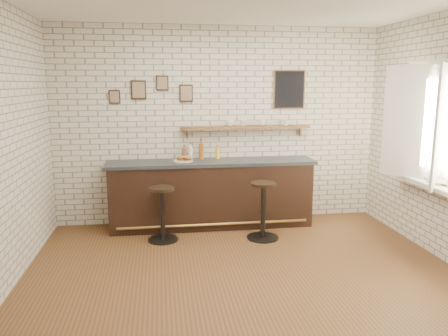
{
  "coord_description": "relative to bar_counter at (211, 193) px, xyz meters",
  "views": [
    {
      "loc": [
        -0.91,
        -4.67,
        2.14
      ],
      "look_at": [
        -0.08,
        0.9,
        1.05
      ],
      "focal_mm": 35.0,
      "sensor_mm": 36.0,
      "label": 1
    }
  ],
  "objects": [
    {
      "name": "window_sill",
      "position": [
        2.56,
        -1.4,
        0.39
      ],
      "size": [
        0.2,
        1.35,
        0.06
      ],
      "color": "white",
      "rests_on": "ground"
    },
    {
      "name": "bitters_bottle_brown",
      "position": [
        -0.39,
        0.18,
        0.59
      ],
      "size": [
        0.07,
        0.07,
        0.22
      ],
      "color": "brown",
      "rests_on": "bar_counter"
    },
    {
      "name": "shelf_cup_c",
      "position": [
        0.83,
        0.2,
        1.04
      ],
      "size": [
        0.13,
        0.13,
        0.09
      ],
      "primitive_type": "imported",
      "rotation": [
        0.0,
        0.0,
        1.65
      ],
      "color": "white",
      "rests_on": "wall_shelf"
    },
    {
      "name": "bitters_bottle_amber",
      "position": [
        -0.13,
        0.18,
        0.63
      ],
      "size": [
        0.07,
        0.07,
        0.3
      ],
      "color": "#A6581A",
      "rests_on": "bar_counter"
    },
    {
      "name": "bar_counter",
      "position": [
        0.0,
        0.0,
        0.0
      ],
      "size": [
        3.1,
        0.65,
        1.01
      ],
      "color": "black",
      "rests_on": "ground"
    },
    {
      "name": "back_wall_decor",
      "position": [
        0.39,
        0.28,
        1.54
      ],
      "size": [
        2.96,
        0.02,
        0.56
      ],
      "color": "black",
      "rests_on": "ground"
    },
    {
      "name": "bitters_bottle_white",
      "position": [
        -0.3,
        0.18,
        0.6
      ],
      "size": [
        0.06,
        0.06,
        0.25
      ],
      "color": "white",
      "rests_on": "bar_counter"
    },
    {
      "name": "sandwich_plate",
      "position": [
        -0.41,
        0.0,
        0.51
      ],
      "size": [
        0.28,
        0.28,
        0.01
      ],
      "primitive_type": "cylinder",
      "color": "white",
      "rests_on": "bar_counter"
    },
    {
      "name": "bar_stool_left",
      "position": [
        -0.74,
        -0.54,
        -0.1
      ],
      "size": [
        0.42,
        0.42,
        0.76
      ],
      "color": "black",
      "rests_on": "ground"
    },
    {
      "name": "ciabatta_sandwich",
      "position": [
        -0.4,
        0.0,
        0.55
      ],
      "size": [
        0.24,
        0.17,
        0.07
      ],
      "color": "#B5894A",
      "rests_on": "sandwich_plate"
    },
    {
      "name": "casement_window",
      "position": [
        2.52,
        -1.4,
        1.14
      ],
      "size": [
        0.4,
        1.3,
        1.56
      ],
      "color": "white",
      "rests_on": "ground"
    },
    {
      "name": "book_upper",
      "position": [
        2.54,
        -1.54,
        0.45
      ],
      "size": [
        0.24,
        0.26,
        0.02
      ],
      "primitive_type": "imported",
      "rotation": [
        0.0,
        0.0,
        -0.52
      ],
      "color": "tan",
      "rests_on": "book_lower"
    },
    {
      "name": "bar_stool_right",
      "position": [
        0.64,
        -0.66,
        -0.07
      ],
      "size": [
        0.45,
        0.45,
        0.81
      ],
      "color": "black",
      "rests_on": "ground"
    },
    {
      "name": "wall_shelf",
      "position": [
        0.56,
        0.2,
        0.97
      ],
      "size": [
        2.0,
        0.18,
        0.18
      ],
      "color": "brown",
      "rests_on": "ground"
    },
    {
      "name": "shelf_cup_b",
      "position": [
        0.52,
        0.2,
        1.04
      ],
      "size": [
        0.13,
        0.13,
        0.1
      ],
      "primitive_type": "imported",
      "rotation": [
        0.0,
        0.0,
        1.29
      ],
      "color": "white",
      "rests_on": "wall_shelf"
    },
    {
      "name": "book_lower",
      "position": [
        2.54,
        -1.58,
        0.43
      ],
      "size": [
        0.16,
        0.21,
        0.02
      ],
      "primitive_type": "imported",
      "rotation": [
        0.0,
        0.0,
        -0.05
      ],
      "color": "tan",
      "rests_on": "window_sill"
    },
    {
      "name": "potato_chips",
      "position": [
        -0.43,
        0.0,
        0.52
      ],
      "size": [
        0.26,
        0.17,
        0.0
      ],
      "color": "#E6B451",
      "rests_on": "sandwich_plate"
    },
    {
      "name": "ground",
      "position": [
        0.16,
        -1.7,
        -0.51
      ],
      "size": [
        5.0,
        5.0,
        0.0
      ],
      "primitive_type": "plane",
      "color": "brown",
      "rests_on": "ground"
    },
    {
      "name": "condiment_bottle_yellow",
      "position": [
        0.12,
        0.18,
        0.59
      ],
      "size": [
        0.06,
        0.06,
        0.2
      ],
      "color": "gold",
      "rests_on": "bar_counter"
    },
    {
      "name": "shelf_cup_d",
      "position": [
        1.2,
        0.2,
        1.04
      ],
      "size": [
        0.1,
        0.1,
        0.09
      ],
      "primitive_type": "imported",
      "rotation": [
        0.0,
        0.0,
        0.06
      ],
      "color": "white",
      "rests_on": "wall_shelf"
    },
    {
      "name": "shelf_cup_a",
      "position": [
        0.32,
        0.2,
        1.04
      ],
      "size": [
        0.13,
        0.13,
        0.1
      ],
      "primitive_type": "imported",
      "rotation": [
        0.0,
        0.0,
        0.04
      ],
      "color": "white",
      "rests_on": "wall_shelf"
    }
  ]
}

